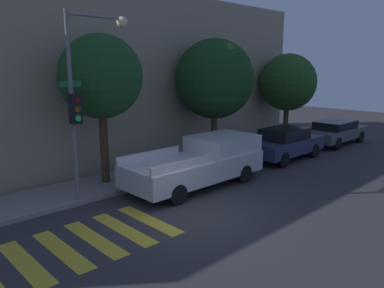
% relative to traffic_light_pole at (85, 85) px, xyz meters
% --- Properties ---
extents(ground_plane, '(60.00, 60.00, 0.00)m').
position_rel_traffic_light_pole_xyz_m(ground_plane, '(1.56, -3.37, -3.73)').
color(ground_plane, '#333335').
extents(sidewalk, '(26.00, 2.28, 0.14)m').
position_rel_traffic_light_pole_xyz_m(sidewalk, '(1.56, 0.97, -3.66)').
color(sidewalk, gray).
rests_on(sidewalk, ground).
extents(building_row, '(26.00, 6.00, 7.47)m').
position_rel_traffic_light_pole_xyz_m(building_row, '(1.56, 5.51, 0.01)').
color(building_row, gray).
rests_on(building_row, ground).
extents(crosswalk, '(4.77, 2.60, 0.00)m').
position_rel_traffic_light_pole_xyz_m(crosswalk, '(-1.78, -2.57, -3.73)').
color(crosswalk, gold).
rests_on(crosswalk, ground).
extents(traffic_light_pole, '(2.44, 0.56, 5.96)m').
position_rel_traffic_light_pole_xyz_m(traffic_light_pole, '(0.00, 0.00, 0.00)').
color(traffic_light_pole, slate).
rests_on(traffic_light_pole, ground).
extents(pickup_truck, '(5.41, 2.12, 1.70)m').
position_rel_traffic_light_pole_xyz_m(pickup_truck, '(3.80, -1.27, -2.86)').
color(pickup_truck, '#BCBCC1').
rests_on(pickup_truck, ground).
extents(sedan_near_corner, '(4.21, 1.75, 1.49)m').
position_rel_traffic_light_pole_xyz_m(sedan_near_corner, '(9.34, -1.27, -2.95)').
color(sedan_near_corner, '#2D3351').
rests_on(sedan_near_corner, ground).
extents(sedan_middle, '(4.62, 1.79, 1.31)m').
position_rel_traffic_light_pole_xyz_m(sedan_middle, '(14.45, -1.27, -3.02)').
color(sedan_middle, '#4C5156').
rests_on(sedan_middle, ground).
extents(tree_near_corner, '(2.94, 2.94, 5.43)m').
position_rel_traffic_light_pole_xyz_m(tree_near_corner, '(1.16, 1.05, 0.21)').
color(tree_near_corner, '#42301E').
rests_on(tree_near_corner, ground).
extents(tree_midblock, '(3.60, 3.60, 5.54)m').
position_rel_traffic_light_pole_xyz_m(tree_midblock, '(6.95, 1.05, -0.01)').
color(tree_midblock, '#4C3823').
rests_on(tree_midblock, ground).
extents(tree_far_end, '(3.20, 3.20, 5.01)m').
position_rel_traffic_light_pole_xyz_m(tree_far_end, '(13.00, 1.05, -0.33)').
color(tree_far_end, '#4C3823').
rests_on(tree_far_end, ground).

